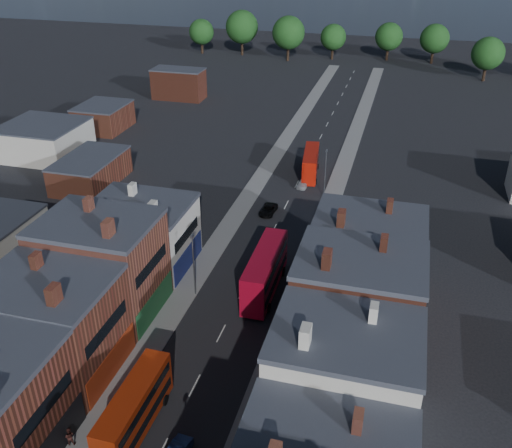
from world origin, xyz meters
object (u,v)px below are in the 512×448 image
Objects in this scene: ped_3 at (260,427)px; bus_1 at (265,271)px; ped_1 at (69,436)px; bus_0 at (134,409)px; car_3 at (303,183)px; car_2 at (268,210)px; bus_2 at (311,163)px.

bus_1 is at bearing -2.37° from ped_3.
bus_1 is at bearing -131.87° from ped_1.
car_3 is (4.19, 53.84, -1.88)m from bus_0.
car_2 is (0.97, 42.84, -1.85)m from bus_0.
bus_2 is (4.49, 58.35, -0.07)m from bus_0.
ped_3 reaches higher than car_3.
bus_1 is (5.55, 23.21, 0.39)m from bus_0.
car_3 is at bearing -100.95° from bus_2.
bus_1 is 2.81× the size of car_2.
bus_1 is 30.75m from car_3.
car_2 is 2.81× the size of ped_3.
car_2 is at bearing -109.92° from bus_2.
bus_1 is at bearing -95.42° from bus_2.
ped_1 is (-8.90, -56.83, 0.44)m from car_3.
bus_1 is at bearing -74.25° from car_2.
bus_2 is at bearing -119.02° from ped_1.
car_2 is (-3.52, -15.51, -1.77)m from bus_2.
bus_0 is 54.04m from car_3.
bus_0 is 10.91m from ped_3.
bus_1 is 7.91× the size of ped_3.
bus_0 is 23.87m from bus_1.
car_3 is 2.22× the size of ped_1.
car_3 is (3.22, 11.00, -0.03)m from car_2.
bus_2 is 4.87m from car_3.
bus_1 is 1.17× the size of bus_2.
bus_2 is at bearing 79.85° from car_2.
car_2 is 2.44× the size of ped_1.
bus_0 reaches higher than car_2.
bus_2 is 16.01m from car_2.
car_3 is at bearing 85.95° from bus_0.
bus_2 is 2.63× the size of car_3.
car_3 is (-0.30, -4.51, -1.80)m from bus_2.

